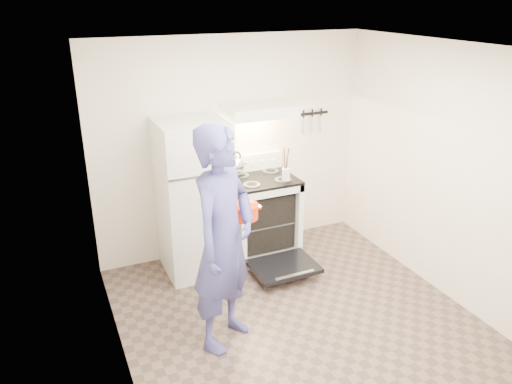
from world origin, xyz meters
The scene contains 15 objects.
floor centered at (0.00, 0.00, 0.00)m, with size 3.60×3.60×0.00m, color brown.
back_wall centered at (0.00, 1.80, 1.25)m, with size 3.20×0.02×2.50m, color silver.
refrigerator centered at (-0.58, 1.45, 0.85)m, with size 0.70×0.70×1.70m, color silver.
stove_body centered at (0.23, 1.48, 0.46)m, with size 0.76×0.65×0.92m, color silver.
cooktop centered at (0.23, 1.48, 0.94)m, with size 0.76×0.65×0.03m, color black.
backsplash centered at (0.23, 1.76, 1.05)m, with size 0.76×0.07×0.20m, color silver.
oven_door centered at (0.23, 0.88, 0.12)m, with size 0.70×0.54×0.04m, color black.
oven_rack centered at (0.23, 1.48, 0.44)m, with size 0.60×0.52×0.01m, color slate.
range_hood centered at (0.23, 1.55, 1.71)m, with size 0.76×0.50×0.12m, color silver.
knife_strip centered at (1.05, 1.79, 1.55)m, with size 0.40×0.02×0.03m, color black.
pizza_stone centered at (0.22, 1.55, 0.45)m, with size 0.30×0.30×0.02m, color #8B6B4A.
tea_kettle centered at (-0.01, 1.65, 1.10)m, with size 0.24×0.20×0.29m, color #BABABF, non-canonical shape.
utensil_jar centered at (0.42, 1.24, 1.05)m, with size 0.09×0.09×0.13m, color silver.
person centered at (-0.72, 0.16, 0.99)m, with size 0.72×0.47×1.97m, color navy.
dutch_oven centered at (-0.40, 0.49, 1.05)m, with size 0.34×0.27×0.23m, color red, non-canonical shape.
Camera 1 is at (-1.97, -3.33, 2.91)m, focal length 35.00 mm.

